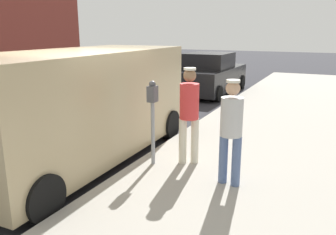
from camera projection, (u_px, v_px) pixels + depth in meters
name	position (u px, v px, depth m)	size (l,w,h in m)	color
ground_plane	(82.00, 166.00, 6.59)	(80.00, 80.00, 0.00)	#2D2D33
sidewalk_slab	(270.00, 200.00, 5.10)	(5.00, 32.00, 0.15)	#9E998E
parking_meter_near	(153.00, 108.00, 6.05)	(0.14, 0.18, 1.52)	gray
pedestrian_in_red	(189.00, 110.00, 6.09)	(0.34, 0.34, 1.74)	beige
pedestrian_in_gray	(231.00, 126.00, 5.24)	(0.36, 0.34, 1.66)	#4C608C
parked_van	(81.00, 103.00, 6.59)	(2.20, 5.23, 2.15)	tan
parked_sedan_ahead	(210.00, 75.00, 14.08)	(1.97, 4.42, 1.65)	black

